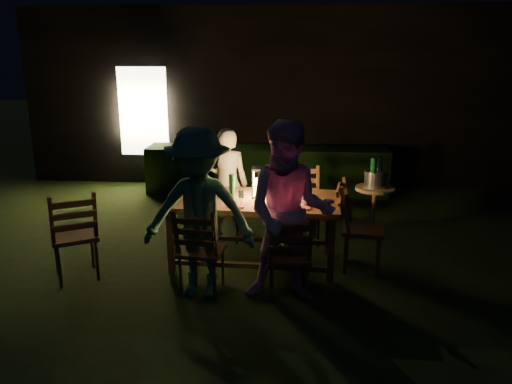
# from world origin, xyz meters

# --- Properties ---
(garden_envelope) EXTENTS (40.00, 40.00, 3.20)m
(garden_envelope) POSITION_xyz_m (-0.01, 6.15, 1.58)
(garden_envelope) COLOR black
(garden_envelope) RESTS_ON ground
(dining_table) EXTENTS (1.97, 1.04, 0.80)m
(dining_table) POSITION_xyz_m (-0.48, 0.61, 0.72)
(dining_table) COLOR #462D17
(dining_table) RESTS_ON ground
(chair_near_left) EXTENTS (0.49, 0.52, 0.98)m
(chair_near_left) POSITION_xyz_m (-0.96, -0.14, 0.29)
(chair_near_left) COLOR #462D17
(chair_near_left) RESTS_ON ground
(chair_near_right) EXTENTS (0.45, 0.48, 0.94)m
(chair_near_right) POSITION_xyz_m (-0.06, -0.18, 0.29)
(chair_near_right) COLOR #462D17
(chair_near_right) RESTS_ON ground
(chair_far_left) EXTENTS (0.44, 0.47, 0.91)m
(chair_far_left) POSITION_xyz_m (-0.89, 1.40, 0.28)
(chair_far_left) COLOR #462D17
(chair_far_left) RESTS_ON ground
(chair_far_right) EXTENTS (0.48, 0.52, 1.01)m
(chair_far_right) POSITION_xyz_m (0.10, 1.35, 0.31)
(chair_far_right) COLOR #462D17
(chair_far_right) RESTS_ON ground
(chair_end) EXTENTS (0.57, 0.54, 1.06)m
(chair_end) POSITION_xyz_m (0.75, 0.56, 0.32)
(chair_end) COLOR #462D17
(chair_end) RESTS_ON ground
(chair_spare) EXTENTS (0.66, 0.67, 1.06)m
(chair_spare) POSITION_xyz_m (-2.39, 0.07, 0.32)
(chair_spare) COLOR #462D17
(chair_spare) RESTS_ON ground
(person_house_side) EXTENTS (0.56, 0.38, 1.49)m
(person_house_side) POSITION_xyz_m (-0.89, 1.45, 0.74)
(person_house_side) COLOR beige
(person_house_side) RESTS_ON ground
(person_opp_right) EXTENTS (0.91, 0.72, 1.81)m
(person_opp_right) POSITION_xyz_m (-0.06, -0.23, 0.91)
(person_opp_right) COLOR #DF99CB
(person_opp_right) RESTS_ON ground
(person_opp_left) EXTENTS (1.15, 0.69, 1.74)m
(person_opp_left) POSITION_xyz_m (-0.96, -0.19, 0.87)
(person_opp_left) COLOR #366D52
(person_opp_left) RESTS_ON ground
(lantern) EXTENTS (0.16, 0.16, 0.35)m
(lantern) POSITION_xyz_m (-0.42, 0.66, 0.96)
(lantern) COLOR white
(lantern) RESTS_ON dining_table
(plate_far_left) EXTENTS (0.25, 0.25, 0.01)m
(plate_far_left) POSITION_xyz_m (-1.02, 0.85, 0.81)
(plate_far_left) COLOR white
(plate_far_left) RESTS_ON dining_table
(plate_near_left) EXTENTS (0.25, 0.25, 0.01)m
(plate_near_left) POSITION_xyz_m (-1.04, 0.41, 0.81)
(plate_near_left) COLOR white
(plate_near_left) RESTS_ON dining_table
(plate_far_right) EXTENTS (0.25, 0.25, 0.01)m
(plate_far_right) POSITION_xyz_m (-0.02, 0.81, 0.81)
(plate_far_right) COLOR white
(plate_far_right) RESTS_ON dining_table
(plate_near_right) EXTENTS (0.25, 0.25, 0.01)m
(plate_near_right) POSITION_xyz_m (-0.04, 0.37, 0.81)
(plate_near_right) COLOR white
(plate_near_right) RESTS_ON dining_table
(wineglass_a) EXTENTS (0.06, 0.06, 0.18)m
(wineglass_a) POSITION_xyz_m (-0.76, 0.90, 0.89)
(wineglass_a) COLOR #59070F
(wineglass_a) RESTS_ON dining_table
(wineglass_b) EXTENTS (0.06, 0.06, 0.18)m
(wineglass_b) POSITION_xyz_m (-1.20, 0.52, 0.89)
(wineglass_b) COLOR #59070F
(wineglass_b) RESTS_ON dining_table
(wineglass_c) EXTENTS (0.06, 0.06, 0.18)m
(wineglass_c) POSITION_xyz_m (-0.19, 0.32, 0.89)
(wineglass_c) COLOR #59070F
(wineglass_c) RESTS_ON dining_table
(wineglass_d) EXTENTS (0.06, 0.06, 0.18)m
(wineglass_d) POSITION_xyz_m (0.15, 0.76, 0.89)
(wineglass_d) COLOR #59070F
(wineglass_d) RESTS_ON dining_table
(wineglass_e) EXTENTS (0.06, 0.06, 0.18)m
(wineglass_e) POSITION_xyz_m (-0.59, 0.31, 0.89)
(wineglass_e) COLOR silver
(wineglass_e) RESTS_ON dining_table
(bottle_table) EXTENTS (0.07, 0.07, 0.28)m
(bottle_table) POSITION_xyz_m (-0.73, 0.62, 0.94)
(bottle_table) COLOR #0F471E
(bottle_table) RESTS_ON dining_table
(napkin_left) EXTENTS (0.18, 0.14, 0.01)m
(napkin_left) POSITION_xyz_m (-0.64, 0.29, 0.81)
(napkin_left) COLOR red
(napkin_left) RESTS_ON dining_table
(napkin_right) EXTENTS (0.18, 0.14, 0.01)m
(napkin_right) POSITION_xyz_m (0.06, 0.29, 0.81)
(napkin_right) COLOR red
(napkin_right) RESTS_ON dining_table
(phone) EXTENTS (0.14, 0.07, 0.01)m
(phone) POSITION_xyz_m (-1.11, 0.33, 0.81)
(phone) COLOR black
(phone) RESTS_ON dining_table
(side_table) EXTENTS (0.52, 0.52, 0.69)m
(side_table) POSITION_xyz_m (1.05, 1.60, 0.61)
(side_table) COLOR olive
(side_table) RESTS_ON ground
(ice_bucket) EXTENTS (0.30, 0.30, 0.22)m
(ice_bucket) POSITION_xyz_m (1.05, 1.60, 0.80)
(ice_bucket) COLOR #A5A8AD
(ice_bucket) RESTS_ON side_table
(bottle_bucket_a) EXTENTS (0.07, 0.07, 0.32)m
(bottle_bucket_a) POSITION_xyz_m (1.00, 1.56, 0.85)
(bottle_bucket_a) COLOR #0F471E
(bottle_bucket_a) RESTS_ON side_table
(bottle_bucket_b) EXTENTS (0.07, 0.07, 0.32)m
(bottle_bucket_b) POSITION_xyz_m (1.10, 1.64, 0.85)
(bottle_bucket_b) COLOR #0F471E
(bottle_bucket_b) RESTS_ON side_table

